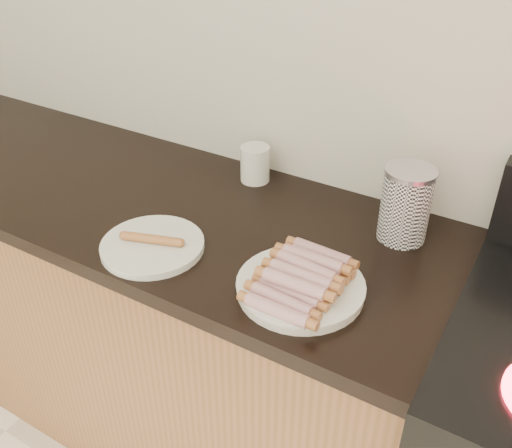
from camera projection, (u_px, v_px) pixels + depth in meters
The scene contains 9 objects.
wall_back at pixel (355, 43), 1.36m from camera, with size 4.00×0.04×2.60m, color silver.
cabinet_base at pixel (100, 297), 1.91m from camera, with size 2.20×0.59×0.86m, color brown.
counter_slab at pixel (77, 179), 1.66m from camera, with size 2.20×0.62×0.04m, color black.
main_plate at pixel (300, 288), 1.20m from camera, with size 0.27×0.27×0.02m, color white.
side_plate at pixel (153, 246), 1.33m from camera, with size 0.24×0.24×0.02m, color white.
hotdog_pile at pixel (301, 276), 1.19m from camera, with size 0.14×0.26×0.05m.
plain_sausages at pixel (152, 239), 1.32m from camera, with size 0.14×0.06×0.02m.
canister at pixel (406, 204), 1.33m from camera, with size 0.12×0.12×0.18m.
mug at pixel (255, 164), 1.59m from camera, with size 0.08×0.08×0.10m, color silver.
Camera 1 is at (0.50, 0.70, 1.68)m, focal length 40.00 mm.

